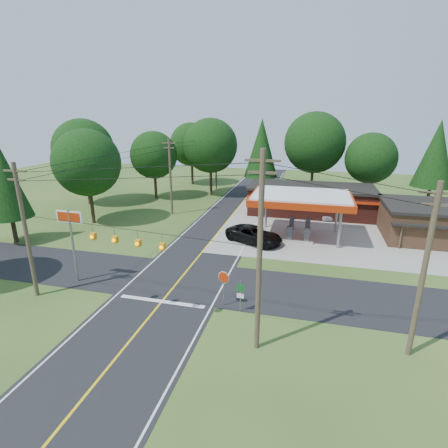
% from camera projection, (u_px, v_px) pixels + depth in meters
% --- Properties ---
extents(ground, '(120.00, 120.00, 0.00)m').
position_uv_depth(ground, '(180.00, 280.00, 28.74)').
color(ground, '#30521D').
rests_on(ground, ground).
extents(main_highway, '(8.00, 120.00, 0.02)m').
position_uv_depth(main_highway, '(180.00, 280.00, 28.73)').
color(main_highway, black).
rests_on(main_highway, ground).
extents(cross_road, '(70.00, 7.00, 0.02)m').
position_uv_depth(cross_road, '(180.00, 280.00, 28.73)').
color(cross_road, black).
rests_on(cross_road, ground).
extents(lane_center_yellow, '(0.15, 110.00, 0.00)m').
position_uv_depth(lane_center_yellow, '(180.00, 279.00, 28.73)').
color(lane_center_yellow, yellow).
rests_on(lane_center_yellow, main_highway).
extents(gas_canopy, '(10.60, 7.40, 4.88)m').
position_uv_depth(gas_canopy, '(301.00, 199.00, 37.33)').
color(gas_canopy, gray).
rests_on(gas_canopy, ground).
extents(convenience_store, '(16.40, 7.55, 3.80)m').
position_uv_depth(convenience_store, '(310.00, 199.00, 47.04)').
color(convenience_store, '#582119').
rests_on(convenience_store, ground).
extents(utility_pole_near_right, '(1.80, 0.30, 11.50)m').
position_uv_depth(utility_pole_near_right, '(260.00, 253.00, 18.70)').
color(utility_pole_near_right, '#473828').
rests_on(utility_pole_near_right, ground).
extents(utility_pole_near_left, '(1.80, 0.30, 10.00)m').
position_uv_depth(utility_pole_near_left, '(26.00, 230.00, 24.74)').
color(utility_pole_near_left, '#473828').
rests_on(utility_pole_near_left, ground).
extents(utility_pole_far_left, '(1.80, 0.30, 10.00)m').
position_uv_depth(utility_pole_far_left, '(170.00, 176.00, 45.62)').
color(utility_pole_far_left, '#473828').
rests_on(utility_pole_far_left, ground).
extents(utility_pole_right_b, '(1.80, 0.30, 10.00)m').
position_uv_depth(utility_pole_right_b, '(424.00, 271.00, 18.34)').
color(utility_pole_right_b, '#473828').
rests_on(utility_pole_right_b, ground).
extents(utility_pole_north, '(0.30, 0.30, 9.50)m').
position_uv_depth(utility_pole_north, '(216.00, 162.00, 61.10)').
color(utility_pole_north, '#473828').
rests_on(utility_pole_north, ground).
extents(overhead_beacons, '(17.04, 2.04, 1.03)m').
position_uv_depth(overhead_beacons, '(126.00, 230.00, 21.53)').
color(overhead_beacons, black).
rests_on(overhead_beacons, ground).
extents(treeline_backdrop, '(70.27, 51.59, 13.30)m').
position_uv_depth(treeline_backdrop, '(246.00, 155.00, 48.41)').
color(treeline_backdrop, '#332316').
rests_on(treeline_backdrop, ground).
extents(suv_car, '(8.31, 8.31, 1.72)m').
position_uv_depth(suv_car, '(254.00, 235.00, 36.66)').
color(suv_car, black).
rests_on(suv_car, ground).
extents(sedan_car, '(4.17, 4.17, 1.21)m').
position_uv_depth(sedan_car, '(325.00, 214.00, 45.14)').
color(sedan_car, white).
rests_on(sedan_car, ground).
extents(big_stop_sign, '(2.25, 0.20, 6.05)m').
position_uv_depth(big_stop_sign, '(71.00, 230.00, 27.19)').
color(big_stop_sign, gray).
rests_on(big_stop_sign, ground).
extents(octagonal_stop_sign, '(0.88, 0.35, 2.69)m').
position_uv_depth(octagonal_stop_sign, '(224.00, 280.00, 24.29)').
color(octagonal_stop_sign, gray).
rests_on(octagonal_stop_sign, ground).
extents(route_sign_post, '(0.49, 0.11, 2.40)m').
position_uv_depth(route_sign_post, '(240.00, 293.00, 23.69)').
color(route_sign_post, gray).
rests_on(route_sign_post, ground).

